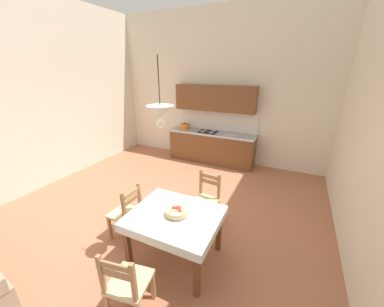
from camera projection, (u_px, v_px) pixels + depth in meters
The scene contains 10 objects.
ground_plane at pixel (159, 214), 4.29m from camera, with size 6.66×6.86×0.10m, color #AD6B4C.
wall_back at pixel (218, 89), 6.22m from camera, with size 6.66×0.12×4.15m, color silver.
wall_left at pixel (35, 95), 4.78m from camera, with size 0.12×6.86×4.15m, color silver.
kitchen_cabinetry at pixel (212, 133), 6.38m from camera, with size 2.51×0.63×2.20m.
dining_table at pixel (175, 222), 3.04m from camera, with size 1.23×1.02×0.75m.
dining_chair_kitchen_side at pixel (206, 200), 3.88m from camera, with size 0.46×0.46×0.93m.
dining_chair_camera_side at pixel (127, 284), 2.36m from camera, with size 0.49×0.49×0.93m.
dining_chair_tv_side at pixel (127, 213), 3.52m from camera, with size 0.43×0.43×0.93m.
fruit_bowl at pixel (177, 211), 2.96m from camera, with size 0.30×0.30×0.12m.
pendant_lamp at pixel (160, 113), 2.55m from camera, with size 0.32×0.32×0.80m.
Camera 1 is at (2.13, -2.95, 2.60)m, focal length 20.57 mm.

